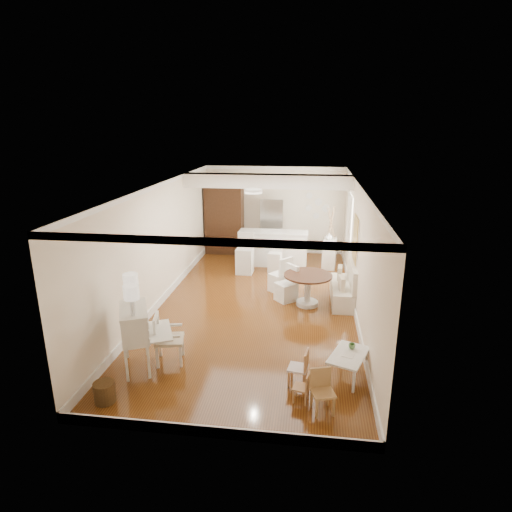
% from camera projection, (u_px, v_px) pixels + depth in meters
% --- Properties ---
extents(room, '(9.00, 9.04, 2.82)m').
position_uv_depth(room, '(260.00, 220.00, 9.76)').
color(room, brown).
rests_on(room, ground).
extents(secretary_bureau, '(1.17, 1.18, 1.12)m').
position_uv_depth(secretary_bureau, '(136.00, 338.00, 7.30)').
color(secretary_bureau, silver).
rests_on(secretary_bureau, ground).
extents(gustavian_armchair, '(0.62, 0.62, 0.90)m').
position_uv_depth(gustavian_armchair, '(169.00, 339.00, 7.52)').
color(gustavian_armchair, white).
rests_on(gustavian_armchair, ground).
extents(wicker_basket, '(0.37, 0.37, 0.32)m').
position_uv_depth(wicker_basket, '(105.00, 392.00, 6.50)').
color(wicker_basket, '#4A3117').
rests_on(wicker_basket, ground).
extents(kids_table, '(0.79, 0.98, 0.43)m').
position_uv_depth(kids_table, '(348.00, 366.00, 7.12)').
color(kids_table, white).
rests_on(kids_table, ground).
extents(kids_chair_a, '(0.29, 0.29, 0.49)m').
position_uv_depth(kids_chair_a, '(301.00, 387.00, 6.48)').
color(kids_chair_a, '#AA794D').
rests_on(kids_chair_a, ground).
extents(kids_chair_b, '(0.35, 0.35, 0.64)m').
position_uv_depth(kids_chair_b, '(298.00, 367.00, 6.88)').
color(kids_chair_b, '#AE7A4F').
rests_on(kids_chair_b, ground).
extents(kids_chair_c, '(0.40, 0.40, 0.67)m').
position_uv_depth(kids_chair_c, '(323.00, 392.00, 6.22)').
color(kids_chair_c, tan).
rests_on(kids_chair_c, ground).
extents(banquette, '(0.52, 1.60, 0.98)m').
position_uv_depth(banquette, '(342.00, 282.00, 10.12)').
color(banquette, silver).
rests_on(banquette, ground).
extents(dining_table, '(1.16, 1.16, 0.76)m').
position_uv_depth(dining_table, '(308.00, 290.00, 9.93)').
color(dining_table, '#422215').
rests_on(dining_table, ground).
extents(slip_chair_near, '(0.60, 0.60, 0.87)m').
position_uv_depth(slip_chair_near, '(286.00, 283.00, 10.18)').
color(slip_chair_near, white).
rests_on(slip_chair_near, ground).
extents(slip_chair_far, '(0.63, 0.63, 0.92)m').
position_uv_depth(slip_chair_far, '(280.00, 274.00, 10.75)').
color(slip_chair_far, white).
rests_on(slip_chair_far, ground).
extents(breakfast_counter, '(2.05, 0.65, 1.03)m').
position_uv_depth(breakfast_counter, '(273.00, 248.00, 12.81)').
color(breakfast_counter, white).
rests_on(breakfast_counter, ground).
extents(bar_stool_left, '(0.48, 0.48, 1.15)m').
position_uv_depth(bar_stool_left, '(245.00, 254.00, 12.05)').
color(bar_stool_left, silver).
rests_on(bar_stool_left, ground).
extents(bar_stool_right, '(0.40, 0.40, 0.89)m').
position_uv_depth(bar_stool_right, '(275.00, 256.00, 12.23)').
color(bar_stool_right, white).
rests_on(bar_stool_right, ground).
extents(pantry_cabinet, '(1.20, 0.60, 2.30)m').
position_uv_depth(pantry_cabinet, '(224.00, 218.00, 13.86)').
color(pantry_cabinet, '#381E11').
rests_on(pantry_cabinet, ground).
extents(fridge, '(0.75, 0.65, 1.80)m').
position_uv_depth(fridge, '(283.00, 228.00, 13.67)').
color(fridge, silver).
rests_on(fridge, ground).
extents(sideboard, '(0.46, 0.88, 0.81)m').
position_uv_depth(sideboard, '(329.00, 253.00, 12.68)').
color(sideboard, silver).
rests_on(sideboard, ground).
extents(pencil_cup, '(0.14, 0.14, 0.09)m').
position_uv_depth(pencil_cup, '(352.00, 346.00, 7.22)').
color(pencil_cup, '#5C8D52').
rests_on(pencil_cup, kids_table).
extents(branch_vase, '(0.26, 0.26, 0.21)m').
position_uv_depth(branch_vase, '(329.00, 236.00, 12.57)').
color(branch_vase, silver).
rests_on(branch_vase, sideboard).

